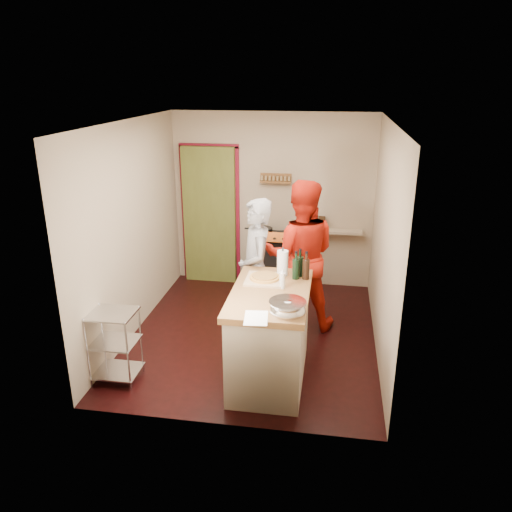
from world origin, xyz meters
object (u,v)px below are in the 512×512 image
at_px(person_stripe, 256,270).
at_px(island, 270,333).
at_px(person_red, 300,255).
at_px(stove, 272,262).
at_px(wire_shelving, 114,343).

bearing_deg(person_stripe, island, -0.95).
bearing_deg(person_red, island, 76.69).
height_order(island, person_stripe, person_stripe).
bearing_deg(island, stove, 96.82).
xyz_separation_m(person_stripe, person_red, (0.50, 0.38, 0.08)).
xyz_separation_m(stove, island, (0.28, -2.32, 0.08)).
height_order(wire_shelving, person_stripe, person_stripe).
bearing_deg(person_stripe, wire_shelving, -67.19).
height_order(stove, island, island).
bearing_deg(wire_shelving, person_stripe, 42.12).
bearing_deg(stove, person_stripe, -90.65).
bearing_deg(person_red, person_stripe, 33.23).
bearing_deg(stove, island, -83.18).
bearing_deg(person_red, wire_shelving, 36.82).
distance_m(wire_shelving, person_red, 2.45).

